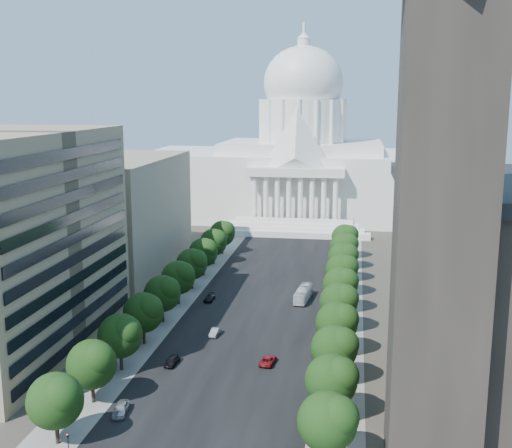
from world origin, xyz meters
The scene contains 38 objects.
road_asphalt centered at (0.00, 90.00, 0.00)m, with size 30.00×260.00×0.01m, color black.
sidewalk_left centered at (-19.00, 90.00, 0.00)m, with size 8.00×260.00×0.02m, color gray.
sidewalk_right centered at (19.00, 90.00, 0.00)m, with size 8.00×260.00×0.02m, color gray.
capitol centered at (0.00, 184.89, 20.01)m, with size 120.00×56.00×73.00m.
office_block_left_far centered at (-48.00, 100.00, 15.00)m, with size 38.00×52.00×30.00m, color gray.
tree_l_a centered at (-17.66, 11.81, 6.45)m, with size 7.79×7.60×9.97m.
tree_l_b centered at (-17.66, 23.81, 6.45)m, with size 7.79×7.60×9.97m.
tree_l_c centered at (-17.66, 35.81, 6.45)m, with size 7.79×7.60×9.97m.
tree_l_d centered at (-17.66, 47.81, 6.45)m, with size 7.79×7.60×9.97m.
tree_l_e centered at (-17.66, 59.81, 6.45)m, with size 7.79×7.60×9.97m.
tree_l_f centered at (-17.66, 71.81, 6.45)m, with size 7.79×7.60×9.97m.
tree_l_g centered at (-17.66, 83.81, 6.45)m, with size 7.79×7.60×9.97m.
tree_l_h centered at (-17.66, 95.81, 6.45)m, with size 7.79×7.60×9.97m.
tree_l_i centered at (-17.66, 107.81, 6.45)m, with size 7.79×7.60×9.97m.
tree_l_j centered at (-17.66, 119.81, 6.45)m, with size 7.79×7.60×9.97m.
tree_r_a centered at (18.34, 11.81, 6.45)m, with size 7.79×7.60×9.97m.
tree_r_b centered at (18.34, 23.81, 6.45)m, with size 7.79×7.60×9.97m.
tree_r_c centered at (18.34, 35.81, 6.45)m, with size 7.79×7.60×9.97m.
tree_r_d centered at (18.34, 47.81, 6.45)m, with size 7.79×7.60×9.97m.
tree_r_e centered at (18.34, 59.81, 6.45)m, with size 7.79×7.60×9.97m.
tree_r_f centered at (18.34, 71.81, 6.45)m, with size 7.79×7.60×9.97m.
tree_r_g centered at (18.34, 83.81, 6.45)m, with size 7.79×7.60×9.97m.
tree_r_h centered at (18.34, 95.81, 6.45)m, with size 7.79×7.60×9.97m.
tree_r_i centered at (18.34, 107.81, 6.45)m, with size 7.79×7.60×9.97m.
tree_r_j centered at (18.34, 119.81, 6.45)m, with size 7.79×7.60×9.97m.
traffic_signal_left centered at (-14.50, 7.99, 3.09)m, with size 0.18×0.49×4.30m.
streetlight_a centered at (19.90, 10.00, 5.82)m, with size 2.61×0.44×9.00m.
streetlight_b centered at (19.90, 35.00, 5.82)m, with size 2.61×0.44×9.00m.
streetlight_c centered at (19.90, 60.00, 5.82)m, with size 2.61×0.44×9.00m.
streetlight_d centered at (19.90, 85.00, 5.82)m, with size 2.61×0.44×9.00m.
streetlight_e centered at (19.90, 110.00, 5.82)m, with size 2.61×0.44×9.00m.
streetlight_f centered at (19.90, 135.00, 5.82)m, with size 2.61×0.44×9.00m.
car_dark_a centered at (-10.05, 39.31, 0.76)m, with size 1.78×4.43×1.51m, color black.
car_silver centered at (-5.68, 54.13, 0.70)m, with size 1.47×4.22×1.39m, color #9C9FA4.
car_red centered at (6.42, 42.25, 0.68)m, with size 2.27×4.91×1.37m, color maroon.
car_dark_b centered at (-11.63, 75.24, 0.66)m, with size 1.86×4.58×1.33m, color black.
car_parked centered at (-12.50, 21.08, 0.81)m, with size 1.92×4.77×1.63m, color #A4A5AB.
city_bus centered at (9.50, 79.04, 1.51)m, with size 2.54×10.84×3.02m, color silver.
Camera 1 is at (20.59, -61.84, 45.77)m, focal length 45.00 mm.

